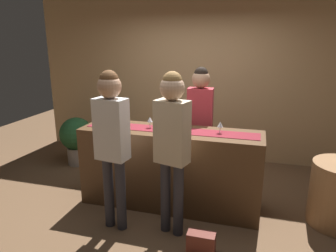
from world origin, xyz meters
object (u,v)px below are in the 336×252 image
wine_glass_near_customer (220,125)px  customer_sipping (172,137)px  handbag (201,243)px  potted_plant_tall (77,137)px  wine_bottle_amber (114,116)px  bartender (200,115)px  wine_bottle_green (170,119)px  wine_glass_mid_counter (150,120)px  wine_glass_far_end (187,123)px  customer_browsing (112,134)px

wine_glass_near_customer → customer_sipping: bearing=-124.3°
handbag → potted_plant_tall: bearing=144.7°
wine_bottle_amber → wine_glass_near_customer: bearing=-0.7°
bartender → customer_sipping: size_ratio=0.97×
wine_bottle_green → bartender: 0.57m
wine_glass_mid_counter → potted_plant_tall: 1.94m
wine_glass_far_end → bartender: bartender is taller
wine_glass_near_customer → bartender: bearing=121.5°
wine_glass_near_customer → handbag: 1.33m
customer_sipping → potted_plant_tall: 2.62m
wine_glass_near_customer → wine_glass_far_end: 0.39m
wine_glass_near_customer → handbag: size_ratio=0.51×
bartender → wine_glass_mid_counter: bearing=43.7°
wine_glass_far_end → potted_plant_tall: bearing=156.8°
wine_glass_mid_counter → handbag: wine_glass_mid_counter is taller
wine_bottle_green → handbag: wine_bottle_green is taller
customer_browsing → potted_plant_tall: bearing=140.9°
customer_sipping → customer_browsing: size_ratio=1.00×
wine_glass_near_customer → wine_glass_far_end: (-0.38, -0.04, 0.00)m
bartender → customer_sipping: 1.17m
wine_glass_far_end → bartender: (0.04, 0.60, -0.04)m
wine_bottle_green → customer_sipping: (0.21, -0.67, -0.00)m
bartender → handbag: size_ratio=6.16×
wine_glass_far_end → customer_browsing: (-0.67, -0.64, 0.01)m
wine_glass_mid_counter → potted_plant_tall: size_ratio=0.18×
wine_glass_near_customer → wine_bottle_green: bearing=174.2°
wine_bottle_green → wine_glass_mid_counter: 0.25m
wine_bottle_green → wine_glass_mid_counter: size_ratio=2.10×
bartender → wine_bottle_amber: bearing=24.8°
customer_browsing → wine_bottle_amber: bearing=121.9°
wine_glass_mid_counter → customer_browsing: size_ratio=0.08×
wine_bottle_amber → wine_glass_mid_counter: bearing=-2.3°
wine_bottle_amber → wine_glass_near_customer: (1.37, -0.02, -0.01)m
wine_glass_mid_counter → bartender: 0.77m
wine_glass_mid_counter → wine_glass_far_end: size_ratio=1.00×
wine_glass_far_end → handbag: wine_glass_far_end is taller
wine_glass_mid_counter → customer_browsing: (-0.19, -0.69, 0.01)m
bartender → customer_browsing: (-0.72, -1.24, 0.04)m
wine_glass_near_customer → bartender: (-0.34, 0.56, -0.04)m
wine_bottle_amber → wine_glass_far_end: wine_bottle_amber is taller
wine_bottle_green → wine_glass_near_customer: 0.63m
wine_bottle_green → customer_sipping: bearing=-72.8°
wine_bottle_amber → bartender: 1.16m
wine_bottle_amber → wine_bottle_green: 0.74m
customer_sipping → handbag: customer_sipping is taller
wine_bottle_amber → wine_glass_near_customer: 1.37m
wine_bottle_amber → handbag: 1.89m
potted_plant_tall → wine_glass_mid_counter: bearing=-27.9°
wine_glass_far_end → wine_bottle_amber: bearing=176.4°
bartender → handbag: (0.30, -1.43, -0.96)m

